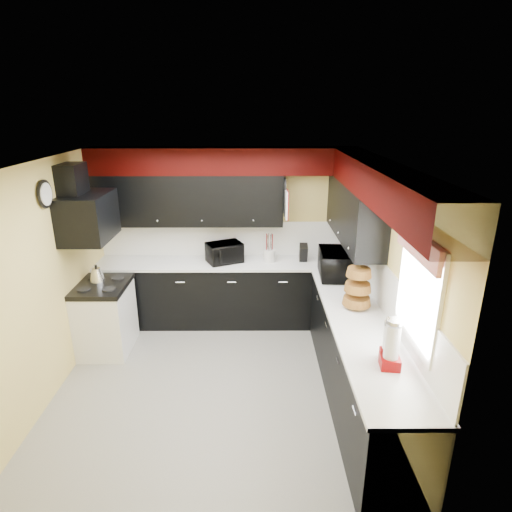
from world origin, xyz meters
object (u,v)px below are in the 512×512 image
(toaster_oven, at_px, (225,253))
(knife_block, at_px, (303,253))
(microwave, at_px, (336,264))
(kettle, at_px, (97,274))
(utensil_crock, at_px, (269,256))

(toaster_oven, height_order, knife_block, toaster_oven)
(microwave, relative_size, knife_block, 2.52)
(toaster_oven, xyz_separation_m, kettle, (-1.58, -0.63, -0.07))
(kettle, bearing_deg, utensil_crock, 16.17)
(knife_block, bearing_deg, kettle, -163.88)
(microwave, bearing_deg, kettle, 94.66)
(microwave, xyz_separation_m, knife_block, (-0.36, 0.57, -0.05))
(toaster_oven, xyz_separation_m, microwave, (1.46, -0.55, 0.03))
(utensil_crock, bearing_deg, microwave, -33.54)
(toaster_oven, distance_m, kettle, 1.70)
(knife_block, height_order, kettle, knife_block)
(microwave, height_order, utensil_crock, microwave)
(microwave, xyz_separation_m, utensil_crock, (-0.84, 0.56, -0.08))
(knife_block, relative_size, kettle, 1.31)
(toaster_oven, xyz_separation_m, utensil_crock, (0.63, 0.01, -0.05))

